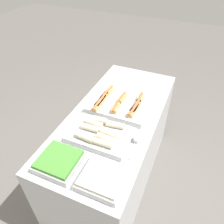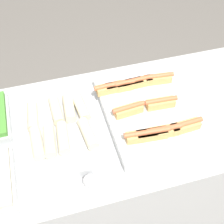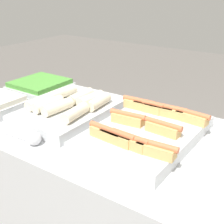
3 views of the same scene
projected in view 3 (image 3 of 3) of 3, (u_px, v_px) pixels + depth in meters
The scene contains 4 objects.
tray_hotdogs at pixel (146, 131), 1.20m from camera, with size 0.40×0.53×0.10m.
tray_wraps at pixel (70, 109), 1.40m from camera, with size 0.32×0.47×0.10m.
tray_side_back at pixel (40, 87), 1.69m from camera, with size 0.27×0.28×0.07m.
serving_spoon_near at pixel (33, 138), 1.17m from camera, with size 0.21×0.05×0.05m.
Camera 3 is at (0.59, -0.96, 1.51)m, focal length 50.00 mm.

